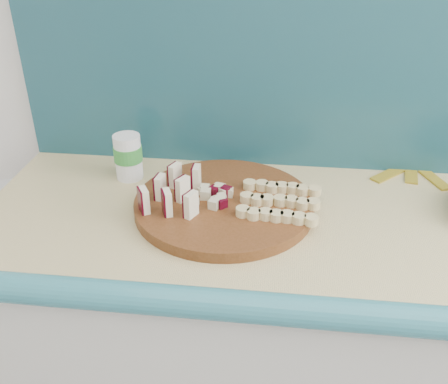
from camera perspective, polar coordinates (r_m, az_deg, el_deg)
The scene contains 8 objects.
kitchen_counter at distance 1.51m, azimuth 21.17°, elevation -18.41°, with size 2.20×0.63×0.91m.
backsplash at distance 1.38m, azimuth 24.07°, elevation 11.49°, with size 2.20×0.02×0.50m, color teal.
cutting_board at distance 1.18m, azimuth 0.00°, elevation -1.39°, with size 0.42×0.42×0.03m, color #4B2910.
apple_wedges at distance 1.16m, azimuth -5.79°, elevation 0.19°, with size 0.13×0.17×0.06m.
apple_chunks at distance 1.18m, azimuth -1.29°, elevation -0.26°, with size 0.07×0.07×0.02m.
banana_slices at distance 1.16m, azimuth 6.30°, elevation -1.05°, with size 0.19×0.17×0.02m.
canister at distance 1.32m, azimuth -10.90°, elevation 4.07°, with size 0.07×0.07×0.12m.
banana_peel at distance 1.43m, azimuth 20.59°, elevation 2.01°, with size 0.20×0.18×0.01m.
Camera 1 is at (-0.31, 0.52, 1.54)m, focal length 40.00 mm.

